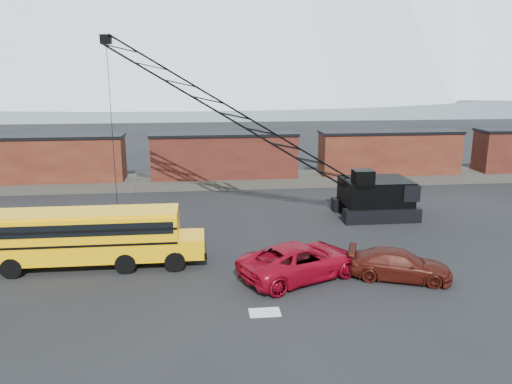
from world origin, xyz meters
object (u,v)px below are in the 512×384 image
at_px(maroon_suv, 400,265).
at_px(red_pickup, 301,261).
at_px(crawler_crane, 252,125).
at_px(school_bus, 92,236).

bearing_deg(maroon_suv, red_pickup, 101.82).
height_order(red_pickup, crawler_crane, crawler_crane).
bearing_deg(maroon_suv, crawler_crane, 50.70).
bearing_deg(crawler_crane, maroon_suv, -59.06).
distance_m(school_bus, red_pickup, 11.39).
relative_size(red_pickup, crawler_crane, 0.31).
relative_size(red_pickup, maroon_suv, 1.28).
bearing_deg(school_bus, maroon_suv, -11.89).
relative_size(maroon_suv, crawler_crane, 0.24).
xyz_separation_m(school_bus, red_pickup, (11.04, -2.68, -0.87)).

